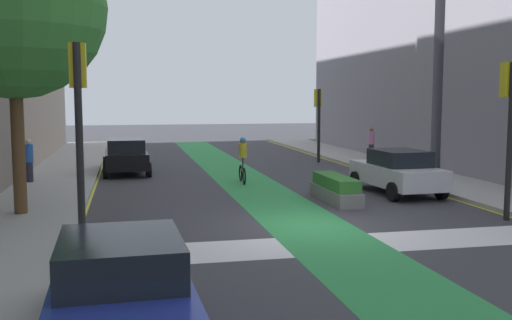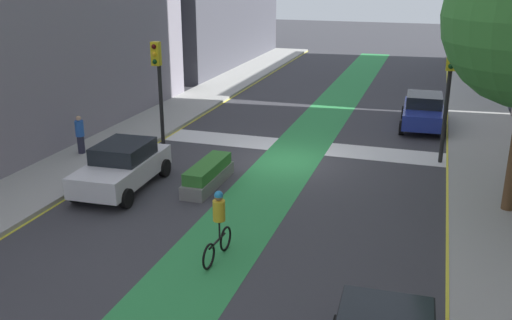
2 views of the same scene
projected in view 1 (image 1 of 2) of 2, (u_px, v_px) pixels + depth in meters
The scene contains 17 objects.
ground_plane at pixel (309, 226), 15.62m from camera, with size 120.00×120.00×0.00m, color #38383D.
bike_lane_paint at pixel (308, 226), 15.61m from camera, with size 2.40×60.00×0.01m, color #2D8C47.
crosswalk_band at pixel (335, 244), 13.67m from camera, with size 12.00×1.80×0.01m, color silver.
sidewalk_left at pixel (10, 238), 14.02m from camera, with size 3.00×60.00×0.15m, color #9E9E99.
curb_stripe_left at pixel (75, 237), 14.34m from camera, with size 0.16×60.00×0.01m, color yellow.
curb_stripe_right at pixel (509, 216), 16.89m from camera, with size 0.16×60.00×0.01m, color yellow.
traffic_signal_near_right at pixel (509, 110), 16.17m from camera, with size 0.35×0.52×4.38m.
traffic_signal_near_left at pixel (79, 108), 12.55m from camera, with size 0.35×0.52×4.57m.
traffic_signal_far_right at pixel (318, 111), 30.84m from camera, with size 0.35×0.52×3.86m.
car_blue_left_near at pixel (121, 290), 8.01m from camera, with size 2.14×4.26×1.57m.
car_white_right_far at pixel (397, 171), 20.85m from camera, with size 2.17×4.27×1.57m.
car_black_left_far at pixel (126, 156), 26.30m from camera, with size 2.15×4.26×1.57m.
cyclist_in_lane at pixel (243, 159), 23.31m from camera, with size 0.32×1.73×1.86m.
pedestrian_sidewalk_right_a at pixel (371, 143), 31.04m from camera, with size 0.34×0.34×1.73m.
pedestrian_sidewalk_left_a at pixel (29, 160), 22.67m from camera, with size 0.34×0.34×1.68m.
street_tree_near at pixel (12, 6), 16.03m from camera, with size 5.10×5.10×8.31m.
median_planter at pixel (336, 189), 19.30m from camera, with size 0.81×3.03×0.85m.
Camera 1 is at (-4.66, -14.68, 3.42)m, focal length 41.14 mm.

